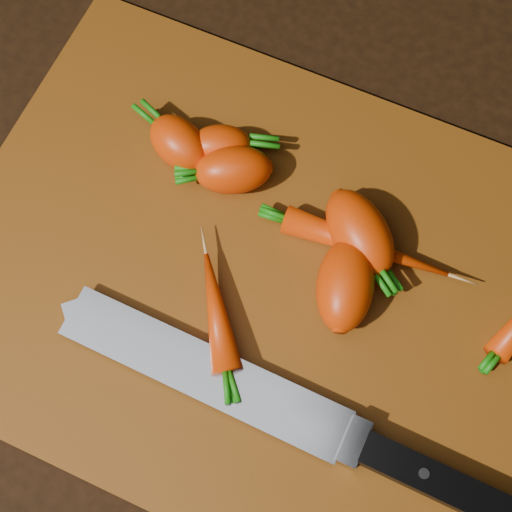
% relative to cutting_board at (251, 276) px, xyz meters
% --- Properties ---
extents(ground, '(2.00, 2.00, 0.01)m').
position_rel_cutting_board_xyz_m(ground, '(0.00, 0.00, -0.01)').
color(ground, black).
extents(cutting_board, '(0.50, 0.40, 0.01)m').
position_rel_cutting_board_xyz_m(cutting_board, '(0.00, 0.00, 0.00)').
color(cutting_board, brown).
rests_on(cutting_board, ground).
extents(carrot_0, '(0.07, 0.06, 0.04)m').
position_rel_cutting_board_xyz_m(carrot_0, '(-0.10, 0.08, 0.03)').
color(carrot_0, '#EF3D08').
rests_on(carrot_0, cutting_board).
extents(carrot_1, '(0.09, 0.09, 0.05)m').
position_rel_cutting_board_xyz_m(carrot_1, '(0.07, 0.06, 0.03)').
color(carrot_1, '#EF3D08').
rests_on(carrot_1, cutting_board).
extents(carrot_2, '(0.06, 0.09, 0.05)m').
position_rel_cutting_board_xyz_m(carrot_2, '(0.07, 0.02, 0.03)').
color(carrot_2, '#EF3D08').
rests_on(carrot_2, cutting_board).
extents(carrot_3, '(0.08, 0.07, 0.04)m').
position_rel_cutting_board_xyz_m(carrot_3, '(-0.05, 0.07, 0.03)').
color(carrot_3, '#EF3D08').
rests_on(carrot_3, cutting_board).
extents(carrot_4, '(0.07, 0.06, 0.04)m').
position_rel_cutting_board_xyz_m(carrot_4, '(-0.07, 0.09, 0.02)').
color(carrot_4, '#EF3D08').
rests_on(carrot_4, cutting_board).
extents(carrot_6, '(0.14, 0.03, 0.02)m').
position_rel_cutting_board_xyz_m(carrot_6, '(0.08, 0.06, 0.02)').
color(carrot_6, '#EF3D08').
rests_on(carrot_6, cutting_board).
extents(carrot_7, '(0.08, 0.09, 0.03)m').
position_rel_cutting_board_xyz_m(carrot_7, '(-0.01, -0.04, 0.02)').
color(carrot_7, '#EF3D08').
rests_on(carrot_7, cutting_board).
extents(knife, '(0.39, 0.05, 0.02)m').
position_rel_cutting_board_xyz_m(knife, '(0.02, -0.09, 0.02)').
color(knife, gray).
rests_on(knife, cutting_board).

